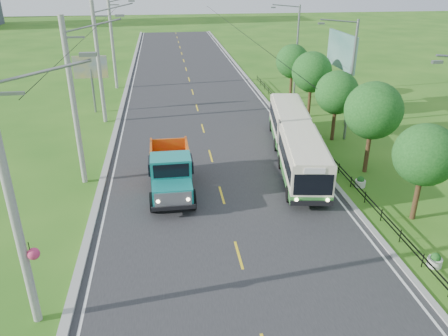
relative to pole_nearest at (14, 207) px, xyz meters
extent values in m
plane|color=#286217|center=(8.24, 3.00, -4.94)|extent=(240.00, 240.00, 0.00)
cube|color=#28282B|center=(8.24, 23.00, -4.93)|extent=(14.00, 120.00, 0.02)
cube|color=#9E9E99|center=(1.04, 23.00, -4.86)|extent=(0.40, 120.00, 0.15)
cube|color=#9E9E99|center=(15.39, 23.00, -4.89)|extent=(0.30, 120.00, 0.10)
cube|color=silver|center=(1.59, 23.00, -4.91)|extent=(0.12, 120.00, 0.00)
cube|color=silver|center=(14.89, 23.00, -4.91)|extent=(0.12, 120.00, 0.00)
cube|color=yellow|center=(8.24, 3.00, -4.91)|extent=(0.12, 2.20, 0.00)
cube|color=black|center=(16.24, 17.00, -4.64)|extent=(0.04, 40.00, 0.60)
cylinder|color=gray|center=(-0.06, 0.00, 0.06)|extent=(0.32, 0.32, 10.00)
cube|color=slate|center=(0.44, 0.00, 3.86)|extent=(1.20, 0.10, 0.10)
cube|color=slate|center=(3.04, 0.00, 4.96)|extent=(0.50, 0.18, 0.12)
sphere|color=#D83366|center=(0.29, 0.00, -1.94)|extent=(0.44, 0.44, 0.44)
cylinder|color=gray|center=(-0.06, 12.00, 0.06)|extent=(0.32, 0.32, 10.00)
cube|color=slate|center=(0.44, 12.00, 3.86)|extent=(1.20, 0.10, 0.10)
cube|color=slate|center=(3.04, 12.00, 4.96)|extent=(0.50, 0.18, 0.12)
cylinder|color=gray|center=(-0.06, 24.00, 0.06)|extent=(0.32, 0.32, 10.00)
cube|color=slate|center=(0.44, 24.00, 3.86)|extent=(1.20, 0.10, 0.10)
cube|color=slate|center=(3.04, 24.00, 4.96)|extent=(0.50, 0.18, 0.12)
cylinder|color=gray|center=(-0.06, 36.00, 0.06)|extent=(0.32, 0.32, 10.00)
cube|color=slate|center=(0.44, 36.00, 3.86)|extent=(1.20, 0.10, 0.10)
cylinder|color=#382314|center=(18.04, 5.00, -3.45)|extent=(0.28, 0.28, 2.97)
sphere|color=#144615|center=(18.04, 5.00, -1.23)|extent=(3.18, 3.18, 3.18)
sphere|color=#144615|center=(18.24, 5.50, -1.86)|extent=(2.33, 2.33, 2.33)
cylinder|color=#382314|center=(18.04, 11.00, -3.26)|extent=(0.28, 0.28, 3.36)
sphere|color=#144615|center=(18.04, 11.00, -0.74)|extent=(3.60, 3.60, 3.60)
sphere|color=#144615|center=(18.24, 11.50, -1.46)|extent=(2.64, 2.64, 2.64)
cylinder|color=#382314|center=(18.04, 17.00, -3.42)|extent=(0.28, 0.28, 3.02)
sphere|color=#144615|center=(18.04, 17.00, -1.16)|extent=(3.24, 3.24, 3.24)
sphere|color=#144615|center=(18.24, 17.50, -1.80)|extent=(2.38, 2.38, 2.38)
cylinder|color=#382314|center=(18.04, 23.00, -3.31)|extent=(0.28, 0.28, 3.25)
sphere|color=#144615|center=(18.04, 23.00, -0.88)|extent=(3.48, 3.48, 3.48)
sphere|color=#144615|center=(18.24, 23.50, -1.57)|extent=(2.55, 2.55, 2.55)
cylinder|color=#382314|center=(18.04, 29.00, -3.40)|extent=(0.28, 0.28, 3.08)
sphere|color=#144615|center=(18.04, 29.00, -1.09)|extent=(3.30, 3.30, 3.30)
sphere|color=#144615|center=(18.24, 29.50, -1.75)|extent=(2.42, 2.42, 2.42)
cube|color=slate|center=(16.34, 3.00, 3.81)|extent=(0.45, 0.16, 0.12)
cylinder|color=slate|center=(19.04, 17.00, -0.44)|extent=(0.20, 0.20, 9.00)
cylinder|color=slate|center=(17.64, 17.00, 3.96)|extent=(2.80, 0.10, 0.34)
cube|color=slate|center=(16.34, 17.00, 3.81)|extent=(0.45, 0.16, 0.12)
cylinder|color=slate|center=(19.04, 31.00, -0.44)|extent=(0.20, 0.20, 9.00)
cylinder|color=slate|center=(17.64, 31.00, 3.96)|extent=(2.80, 0.10, 0.34)
cube|color=slate|center=(16.34, 31.00, 3.81)|extent=(0.45, 0.16, 0.12)
cylinder|color=silver|center=(16.84, 1.00, -4.74)|extent=(0.64, 0.64, 0.40)
sphere|color=#144615|center=(16.84, 1.00, -4.49)|extent=(0.44, 0.44, 0.44)
cylinder|color=silver|center=(16.84, 9.00, -4.74)|extent=(0.64, 0.64, 0.40)
sphere|color=#144615|center=(16.84, 9.00, -4.49)|extent=(0.44, 0.44, 0.44)
cylinder|color=silver|center=(16.84, 17.00, -4.74)|extent=(0.64, 0.64, 0.40)
sphere|color=#144615|center=(16.84, 17.00, -4.49)|extent=(0.44, 0.44, 0.44)
cylinder|color=silver|center=(16.84, 25.00, -4.74)|extent=(0.64, 0.64, 0.40)
sphere|color=#144615|center=(16.84, 25.00, -4.49)|extent=(0.44, 0.44, 0.44)
cylinder|color=slate|center=(-1.26, 27.00, -2.94)|extent=(0.20, 0.20, 4.00)
cube|color=yellow|center=(-1.26, 27.00, -0.74)|extent=(3.00, 0.15, 2.00)
cylinder|color=slate|center=(20.54, 20.50, -2.44)|extent=(0.24, 0.24, 5.00)
cylinder|color=slate|center=(20.54, 25.50, -2.44)|extent=(0.24, 0.24, 5.00)
cube|color=#144C47|center=(20.54, 23.00, 0.86)|extent=(0.20, 6.00, 3.00)
cube|color=#317A31|center=(13.34, 9.73, -4.19)|extent=(3.38, 7.28, 0.51)
cube|color=beige|center=(13.34, 9.73, -3.04)|extent=(3.38, 7.28, 1.80)
cube|color=black|center=(13.34, 9.73, -3.03)|extent=(3.34, 6.73, 0.89)
cube|color=#317A31|center=(14.53, 17.35, -4.19)|extent=(3.31, 6.82, 0.51)
cube|color=beige|center=(14.53, 17.35, -3.04)|extent=(3.31, 6.82, 1.80)
cube|color=black|center=(14.53, 17.35, -3.03)|extent=(3.26, 6.27, 0.89)
cube|color=#4C4C4C|center=(13.95, 13.65, -3.29)|extent=(2.31, 1.26, 2.22)
cube|color=black|center=(12.80, 6.25, -3.19)|extent=(2.09, 0.38, 1.21)
cylinder|color=black|center=(11.96, 7.72, -4.45)|extent=(0.44, 1.01, 0.97)
cylinder|color=black|center=(14.05, 7.40, -4.45)|extent=(0.44, 1.01, 0.97)
cylinder|color=black|center=(12.67, 12.25, -4.45)|extent=(0.44, 1.01, 0.97)
cylinder|color=black|center=(14.75, 11.92, -4.45)|extent=(0.44, 1.01, 0.97)
cylinder|color=black|center=(13.15, 15.38, -4.45)|extent=(0.44, 1.01, 0.97)
cylinder|color=black|center=(15.24, 15.06, -4.45)|extent=(0.44, 1.01, 0.97)
cylinder|color=black|center=(13.81, 19.63, -4.45)|extent=(0.44, 1.01, 0.97)
cylinder|color=black|center=(15.90, 19.31, -4.45)|extent=(0.44, 1.01, 0.97)
cube|color=teal|center=(5.35, 7.48, -3.81)|extent=(2.17, 1.46, 1.03)
cube|color=teal|center=(5.33, 9.02, -3.29)|extent=(2.27, 1.66, 2.05)
cube|color=black|center=(5.33, 9.02, -2.78)|extent=(2.50, 1.36, 0.72)
cube|color=black|center=(5.33, 9.84, -4.27)|extent=(1.08, 6.17, 0.26)
cube|color=#C13712|center=(5.31, 11.59, -3.24)|extent=(2.39, 3.10, 1.34)
cylinder|color=black|center=(4.27, 7.68, -4.37)|extent=(0.37, 1.13, 1.13)
cylinder|color=black|center=(6.42, 7.69, -4.37)|extent=(0.37, 1.13, 1.13)
cylinder|color=black|center=(4.23, 11.78, -4.37)|extent=(0.37, 1.13, 1.13)
cylinder|color=black|center=(6.39, 11.80, -4.37)|extent=(0.37, 1.13, 1.13)
camera|label=1|loc=(5.24, -13.63, 7.28)|focal=35.00mm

